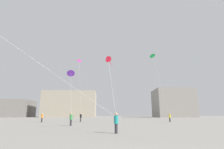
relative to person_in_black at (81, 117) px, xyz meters
The scene contains 12 objects.
person_in_black is the anchor object (origin of this frame).
person_in_teal 22.39m from the person_in_black, 75.19° to the right, with size 0.36×0.36×1.67m.
person_in_orange 7.49m from the person_in_black, 168.68° to the right, with size 0.38×0.38×1.76m.
person_in_green 12.26m from the person_in_black, 88.67° to the right, with size 0.38×0.38×1.74m.
person_in_yellow 18.31m from the person_in_black, ahead, with size 0.38×0.38×1.75m.
kite_magenta_diamond 15.59m from the person_in_black, 105.86° to the left, with size 2.53×6.97×14.48m.
kite_violet_diamond 10.45m from the person_in_black, 99.08° to the right, with size 2.22×5.87×7.82m.
kite_crimson_diamond 20.34m from the person_in_black, 74.55° to the right, with size 1.03×3.43×6.44m.
kite_emerald_diamond 19.06m from the person_in_black, 21.65° to the right, with size 4.94×5.07×11.68m.
building_left_hall 77.53m from the person_in_black, 129.43° to the left, with size 28.64×18.27×9.07m.
building_centre_hall 59.44m from the person_in_black, 102.88° to the left, with size 27.12×16.28×13.42m.
building_right_hall 65.22m from the person_in_black, 51.06° to the left, with size 19.43×17.15×14.19m.
Camera 1 is at (-1.16, -5.07, 1.54)m, focal length 26.90 mm.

